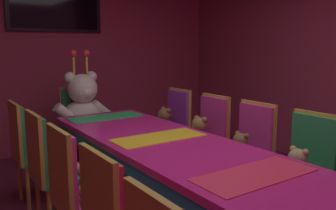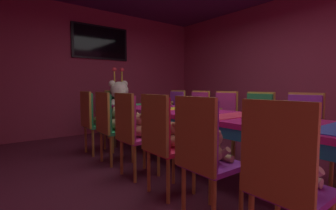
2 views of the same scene
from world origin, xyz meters
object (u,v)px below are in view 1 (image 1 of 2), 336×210
object	(u,v)px
king_teddy_bear	(83,106)
teddy_right_3	(240,150)
teddy_left_3	(94,183)
chair_right_2	(308,163)
teddy_left_5	(41,143)
teddy_left_4	(64,157)
chair_left_3	(73,186)
teddy_right_4	(199,134)
wall_tv	(55,4)
banquet_table	(199,164)
chair_left_4	(46,160)
chair_right_4	(210,132)
teddy_right_5	(164,123)
chair_right_5	(174,122)
teddy_right_2	(296,169)
chair_left_5	(25,143)
throne_chair	(79,118)
chair_right_3	(251,145)

from	to	relation	value
king_teddy_bear	teddy_right_3	bearing A→B (deg)	20.20
teddy_left_3	chair_right_2	xyz separation A→B (m)	(1.51, -0.58, 0.01)
teddy_left_5	teddy_left_4	bearing A→B (deg)	-88.02
chair_left_3	chair_right_2	world-z (taller)	same
teddy_right_4	wall_tv	world-z (taller)	wall_tv
banquet_table	chair_left_4	bearing A→B (deg)	132.44
chair_left_3	wall_tv	world-z (taller)	wall_tv
chair_right_4	teddy_right_5	distance (m)	0.66
teddy_right_4	chair_right_5	distance (m)	0.66
teddy_left_5	teddy_right_2	size ratio (longest dim) A/B	0.96
chair_right_2	chair_right_4	distance (m)	1.18
wall_tv	teddy_right_3	bearing A→B (deg)	-75.99
teddy_left_5	banquet_table	bearing A→B (deg)	-65.22
teddy_left_5	chair_right_5	xyz separation A→B (m)	(1.55, 0.00, 0.02)
chair_left_5	chair_left_3	bearing A→B (deg)	-89.32
chair_right_2	throne_chair	world-z (taller)	same
teddy_left_3	teddy_right_4	xyz separation A→B (m)	(1.38, 0.59, 0.02)
chair_right_4	teddy_right_5	size ratio (longest dim) A/B	2.88
chair_left_3	teddy_right_2	world-z (taller)	chair_left_3
chair_right_5	wall_tv	size ratio (longest dim) A/B	0.77
chair_left_3	teddy_left_4	size ratio (longest dim) A/B	2.95
teddy_left_3	teddy_left_4	size ratio (longest dim) A/B	0.91
teddy_right_4	throne_chair	distance (m)	1.66
chair_left_3	throne_chair	size ratio (longest dim) A/B	1.00
chair_left_3	chair_right_4	size ratio (longest dim) A/B	1.00
teddy_left_4	king_teddy_bear	distance (m)	1.48
teddy_right_5	wall_tv	world-z (taller)	wall_tv
chair_left_3	chair_right_2	size ratio (longest dim) A/B	1.00
teddy_right_5	teddy_left_5	bearing A→B (deg)	0.19
chair_right_5	banquet_table	bearing A→B (deg)	60.42
chair_left_3	wall_tv	bearing A→B (deg)	73.84
teddy_left_5	chair_right_2	size ratio (longest dim) A/B	0.29
banquet_table	throne_chair	world-z (taller)	throne_chair
teddy_left_5	king_teddy_bear	size ratio (longest dim) A/B	0.29
chair_right_5	teddy_left_4	bearing A→B (deg)	21.82
chair_right_2	chair_right_5	xyz separation A→B (m)	(0.03, 1.82, 0.00)
teddy_right_2	king_teddy_bear	size ratio (longest dim) A/B	0.30
chair_right_2	teddy_right_3	size ratio (longest dim) A/B	3.38
teddy_left_5	teddy_right_3	xyz separation A→B (m)	(1.40, -1.21, 0.00)
teddy_right_4	teddy_right_5	world-z (taller)	teddy_right_4
teddy_right_2	chair_right_3	distance (m)	0.62
teddy_right_3	teddy_right_2	bearing A→B (deg)	88.35
chair_left_4	teddy_right_4	xyz separation A→B (m)	(1.52, -0.03, 0.00)
banquet_table	throne_chair	bearing A→B (deg)	90.00
teddy_left_3	wall_tv	distance (m)	3.27
king_teddy_bear	chair_left_4	bearing A→B (deg)	-32.11
teddy_left_4	chair_right_5	bearing A→B (deg)	21.82
banquet_table	wall_tv	world-z (taller)	wall_tv
chair_left_4	teddy_right_5	xyz separation A→B (m)	(1.53, 0.61, 0.00)
chair_right_3	teddy_right_4	xyz separation A→B (m)	(-0.14, 0.58, 0.00)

